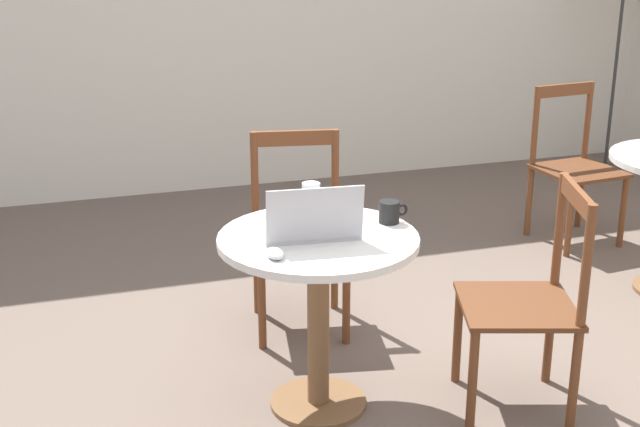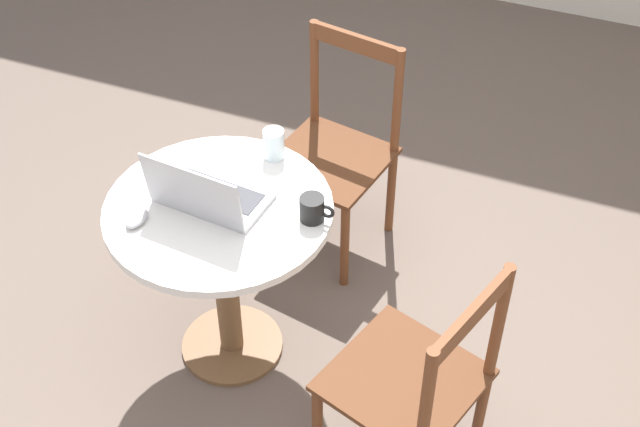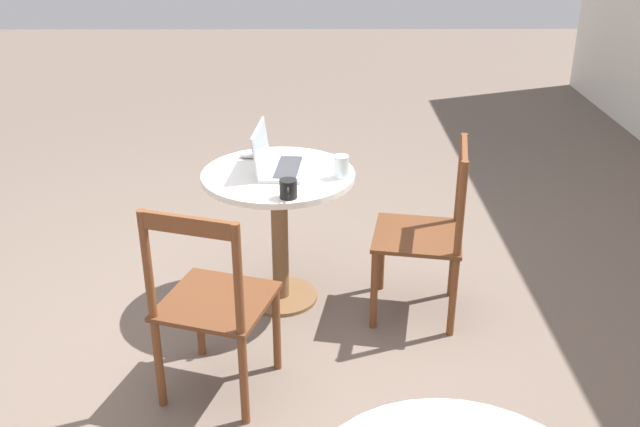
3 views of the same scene
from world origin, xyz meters
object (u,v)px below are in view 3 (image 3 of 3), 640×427
at_px(mouse, 249,155).
at_px(mug, 288,189).
at_px(chair_near_back, 427,234).
at_px(chair_near_right, 212,304).
at_px(laptop, 277,162).
at_px(cafe_table_near, 279,203).
at_px(drinking_glass, 341,167).

distance_m(mouse, mug, 0.56).
distance_m(chair_near_back, mug, 0.76).
xyz_separation_m(chair_near_right, laptop, (-0.80, 0.23, 0.32)).
xyz_separation_m(laptop, mouse, (-0.18, -0.15, -0.03)).
relative_size(chair_near_right, mug, 7.70).
distance_m(cafe_table_near, mouse, 0.32).
bearing_deg(chair_near_back, chair_near_right, -56.81).
height_order(mouse, mug, mug).
bearing_deg(chair_near_back, mouse, -110.93).
bearing_deg(mouse, mug, 23.18).
relative_size(cafe_table_near, mug, 6.44).
xyz_separation_m(mouse, mug, (0.52, 0.22, 0.03)).
xyz_separation_m(cafe_table_near, chair_near_back, (0.13, 0.73, -0.11)).
xyz_separation_m(chair_near_right, chair_near_back, (-0.64, 0.98, 0.00)).
bearing_deg(chair_near_right, chair_near_back, 123.19).
relative_size(cafe_table_near, drinking_glass, 6.86).
bearing_deg(mouse, chair_near_back, 69.07).
bearing_deg(mug, laptop, -168.51).
bearing_deg(cafe_table_near, drinking_glass, 77.95).
bearing_deg(mug, mouse, -156.82).
distance_m(cafe_table_near, chair_near_right, 0.82).
xyz_separation_m(laptop, mug, (0.34, 0.07, -0.00)).
xyz_separation_m(chair_near_right, mouse, (-0.98, 0.08, 0.29)).
bearing_deg(mug, drinking_glass, 134.82).
height_order(chair_near_back, laptop, laptop).
bearing_deg(chair_near_back, laptop, -102.51).
height_order(laptop, mouse, laptop).
xyz_separation_m(chair_near_back, mouse, (-0.34, -0.89, 0.29)).
relative_size(cafe_table_near, chair_near_right, 0.84).
relative_size(chair_near_right, drinking_glass, 8.21).
height_order(chair_near_right, laptop, laptop).
bearing_deg(cafe_table_near, mouse, -142.35).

